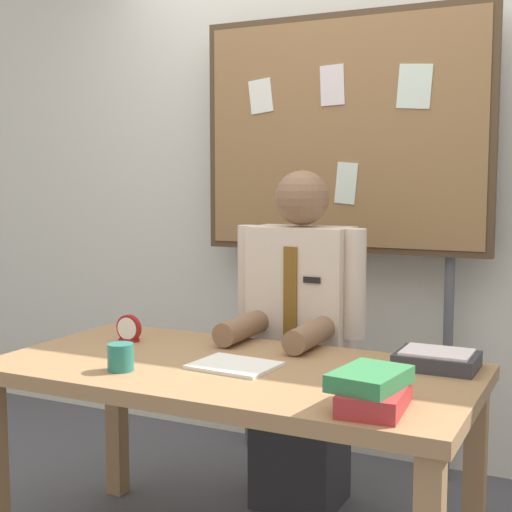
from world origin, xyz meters
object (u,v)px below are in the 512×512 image
at_px(desk_clock, 129,329).
at_px(paper_tray, 437,360).
at_px(desk, 233,390).
at_px(coffee_mug, 121,357).
at_px(book_stack, 373,390).
at_px(person, 300,352).
at_px(bulletin_board, 342,141).
at_px(open_notebook, 235,365).

xyz_separation_m(desk_clock, paper_tray, (1.15, 0.12, -0.02)).
relative_size(desk, coffee_mug, 18.09).
bearing_deg(book_stack, person, 123.91).
bearing_deg(bulletin_board, book_stack, -66.96).
distance_m(desk, paper_tray, 0.69).
distance_m(desk_clock, coffee_mug, 0.43).
distance_m(open_notebook, coffee_mug, 0.37).
distance_m(person, open_notebook, 0.61).
relative_size(person, open_notebook, 5.16).
height_order(person, coffee_mug, person).
height_order(person, bulletin_board, bulletin_board).
relative_size(desk_clock, coffee_mug, 1.17).
bearing_deg(person, book_stack, -56.09).
relative_size(desk, person, 1.16).
bearing_deg(desk, bulletin_board, 90.00).
distance_m(desk, coffee_mug, 0.39).
height_order(desk, book_stack, book_stack).
xyz_separation_m(desk, desk_clock, (-0.52, 0.14, 0.13)).
distance_m(open_notebook, paper_tray, 0.67).
bearing_deg(desk_clock, open_notebook, -16.54).
height_order(person, desk_clock, person).
bearing_deg(book_stack, desk, 156.40).
xyz_separation_m(open_notebook, paper_tray, (0.60, 0.28, 0.02)).
bearing_deg(coffee_mug, paper_tray, 27.86).
distance_m(desk, desk_clock, 0.56).
distance_m(bulletin_board, desk_clock, 1.30).
xyz_separation_m(book_stack, open_notebook, (-0.54, 0.22, -0.05)).
bearing_deg(paper_tray, book_stack, -97.13).
bearing_deg(coffee_mug, person, 70.00).
height_order(desk, open_notebook, open_notebook).
relative_size(open_notebook, paper_tray, 1.03).
bearing_deg(paper_tray, desk_clock, -173.87).
bearing_deg(book_stack, desk_clock, 160.41).
distance_m(book_stack, desk_clock, 1.15).
relative_size(person, desk_clock, 13.35).
bearing_deg(desk_clock, person, 40.42).
height_order(person, book_stack, person).
bearing_deg(bulletin_board, desk_clock, -119.43).
distance_m(desk, open_notebook, 0.10).
height_order(bulletin_board, coffee_mug, bulletin_board).
bearing_deg(coffee_mug, open_notebook, 32.62).
relative_size(bulletin_board, book_stack, 7.78).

